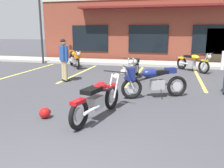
# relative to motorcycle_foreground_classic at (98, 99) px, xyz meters

# --- Properties ---
(ground_plane) EXTENTS (80.00, 80.00, 0.00)m
(ground_plane) POSITION_rel_motorcycle_foreground_classic_xyz_m (0.06, 1.28, -0.46)
(ground_plane) COLOR #3D3D42
(sidewalk_kerb) EXTENTS (22.00, 1.80, 0.14)m
(sidewalk_kerb) POSITION_rel_motorcycle_foreground_classic_xyz_m (0.06, 9.00, -0.39)
(sidewalk_kerb) COLOR #A8A59E
(sidewalk_kerb) RESTS_ON ground_plane
(brick_storefront_building) EXTENTS (14.55, 6.26, 4.16)m
(brick_storefront_building) POSITION_rel_motorcycle_foreground_classic_xyz_m (0.07, 12.91, 1.62)
(brick_storefront_building) COLOR brown
(brick_storefront_building) RESTS_ON ground_plane
(painted_stall_lines) EXTENTS (10.88, 4.80, 0.01)m
(painted_stall_lines) POSITION_rel_motorcycle_foreground_classic_xyz_m (0.06, 5.40, -0.46)
(painted_stall_lines) COLOR #DBCC4C
(painted_stall_lines) RESTS_ON ground_plane
(motorcycle_foreground_classic) EXTENTS (0.82, 2.08, 0.98)m
(motorcycle_foreground_classic) POSITION_rel_motorcycle_foreground_classic_xyz_m (0.00, 0.00, 0.00)
(motorcycle_foreground_classic) COLOR black
(motorcycle_foreground_classic) RESTS_ON ground_plane
(motorcycle_red_sportbike) EXTENTS (1.59, 1.71, 0.98)m
(motorcycle_red_sportbike) POSITION_rel_motorcycle_foreground_classic_xyz_m (2.59, 7.17, 0.00)
(motorcycle_red_sportbike) COLOR black
(motorcycle_red_sportbike) RESTS_ON ground_plane
(motorcycle_black_cruiser) EXTENTS (1.96, 1.18, 0.98)m
(motorcycle_black_cruiser) POSITION_rel_motorcycle_foreground_classic_xyz_m (1.04, 1.99, 0.07)
(motorcycle_black_cruiser) COLOR black
(motorcycle_black_cruiser) RESTS_ON ground_plane
(motorcycle_silver_naked) EXTENTS (0.66, 2.11, 0.98)m
(motorcycle_silver_naked) POSITION_rel_motorcycle_foreground_classic_xyz_m (0.10, 4.73, 0.00)
(motorcycle_silver_naked) COLOR black
(motorcycle_silver_naked) RESTS_ON ground_plane
(motorcycle_blue_standard) EXTENTS (1.48, 1.79, 0.98)m
(motorcycle_blue_standard) POSITION_rel_motorcycle_foreground_classic_xyz_m (-3.53, 6.87, 0.07)
(motorcycle_blue_standard) COLOR black
(motorcycle_blue_standard) RESTS_ON ground_plane
(person_in_shorts_foreground) EXTENTS (0.52, 0.47, 1.68)m
(person_in_shorts_foreground) POSITION_rel_motorcycle_foreground_classic_xyz_m (-2.51, 3.50, 0.49)
(person_in_shorts_foreground) COLOR black
(person_in_shorts_foreground) RESTS_ON ground_plane
(helmet_on_pavement) EXTENTS (0.26, 0.26, 0.26)m
(helmet_on_pavement) POSITION_rel_motorcycle_foreground_classic_xyz_m (-1.19, -0.33, -0.33)
(helmet_on_pavement) COLOR #B71414
(helmet_on_pavement) RESTS_ON ground_plane
(parking_lot_lamp_post) EXTENTS (0.24, 0.76, 5.35)m
(parking_lot_lamp_post) POSITION_rel_motorcycle_foreground_classic_xyz_m (-6.06, 7.80, 2.96)
(parking_lot_lamp_post) COLOR #2D2D33
(parking_lot_lamp_post) RESTS_ON ground_plane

